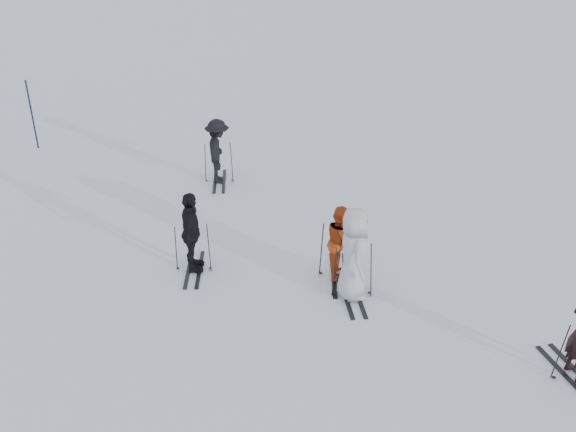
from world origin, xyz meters
The scene contains 10 objects.
ground centered at (0.00, 0.00, 0.00)m, with size 120.00×120.00×0.00m, color silver.
skier_red centered at (0.69, -0.25, 0.82)m, with size 0.80×0.62×1.64m, color #AC3B13.
skier_grey centered at (0.56, -1.04, 0.99)m, with size 0.97×0.63×1.98m, color #B8BDC2.
skier_uphill_left centered at (-2.17, 1.21, 0.92)m, with size 1.07×0.45×1.83m, color black.
skier_uphill_far centered at (-0.22, 5.47, 0.91)m, with size 1.18×0.68×1.82m, color black.
skis_red centered at (0.69, -0.25, 0.68)m, with size 0.99×1.86×1.36m, color black, non-canonical shape.
skis_grey centered at (0.56, -1.04, 0.62)m, with size 0.90×1.70×1.24m, color black, non-canonical shape.
skis_uphill_left centered at (-2.17, 1.21, 0.58)m, with size 0.84×1.59×1.16m, color black, non-canonical shape.
skis_uphill_far centered at (-0.22, 5.47, 0.60)m, with size 0.87×1.65×1.20m, color black, non-canonical shape.
piste_marker centered at (-4.78, 10.26, 1.11)m, with size 0.05×0.05×2.22m, color black.
Camera 1 is at (-4.97, -10.62, 7.62)m, focal length 40.00 mm.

